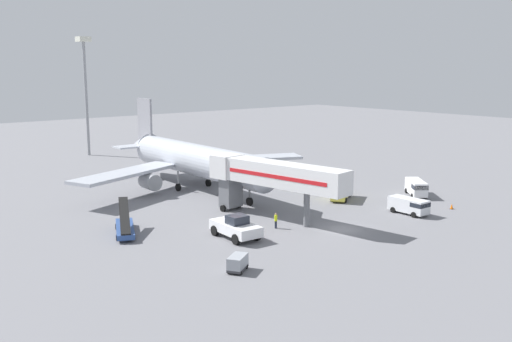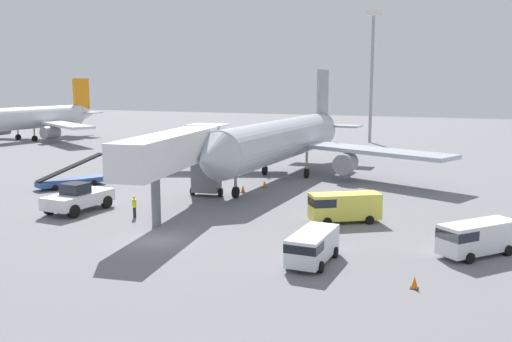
{
  "view_description": "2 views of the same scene",
  "coord_description": "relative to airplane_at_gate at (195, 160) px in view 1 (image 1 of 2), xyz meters",
  "views": [
    {
      "loc": [
        -46.72,
        -41.33,
        17.76
      ],
      "look_at": [
        2.1,
        17.35,
        3.9
      ],
      "focal_mm": 40.55,
      "sensor_mm": 36.0,
      "label": 1
    },
    {
      "loc": [
        20.58,
        -31.9,
        10.89
      ],
      "look_at": [
        -0.73,
        19.91,
        1.91
      ],
      "focal_mm": 38.84,
      "sensor_mm": 36.0,
      "label": 2
    }
  ],
  "objects": [
    {
      "name": "airplane_at_gate",
      "position": [
        0.0,
        0.0,
        0.0
      ],
      "size": [
        38.66,
        38.98,
        12.62
      ],
      "color": "#B7BCC6",
      "rests_on": "ground"
    },
    {
      "name": "safety_cone_charlie",
      "position": [
        0.26,
        -6.83,
        -4.01
      ],
      "size": [
        0.49,
        0.49,
        0.74
      ],
      "color": "black",
      "rests_on": "ground"
    },
    {
      "name": "jet_bridge",
      "position": [
        -2.42,
        -19.23,
        0.77
      ],
      "size": [
        6.0,
        19.17,
        6.91
      ],
      "color": "silver",
      "rests_on": "ground"
    },
    {
      "name": "safety_cone_bravo",
      "position": [
        -0.7,
        -10.24,
        -4.01
      ],
      "size": [
        0.49,
        0.49,
        0.74
      ],
      "color": "black",
      "rests_on": "ground"
    },
    {
      "name": "ground_plane",
      "position": [
        0.57,
        -28.05,
        -4.38
      ],
      "size": [
        300.0,
        300.0,
        0.0
      ],
      "primitive_type": "plane",
      "color": "slate"
    },
    {
      "name": "service_van_near_left",
      "position": [
        11.99,
        -28.75,
        -3.26
      ],
      "size": [
        2.31,
        5.01,
        1.94
      ],
      "color": "silver",
      "rests_on": "ground"
    },
    {
      "name": "apron_light_mast",
      "position": [
        1.99,
        41.54,
        12.15
      ],
      "size": [
        2.4,
        2.4,
        23.5
      ],
      "color": "#93969B",
      "rests_on": "ground"
    },
    {
      "name": "service_van_far_center",
      "position": [
        11.32,
        -18.16,
        -3.06
      ],
      "size": [
        5.66,
        4.58,
        2.31
      ],
      "color": "#E5DB4C",
      "rests_on": "ground"
    },
    {
      "name": "pushback_tug",
      "position": [
        -10.39,
        -23.09,
        -3.21
      ],
      "size": [
        3.32,
        6.26,
        2.5
      ],
      "color": "white",
      "rests_on": "ground"
    },
    {
      "name": "ground_crew_worker_foreground",
      "position": [
        -4.74,
        -23.04,
        -3.45
      ],
      "size": [
        0.39,
        0.39,
        1.75
      ],
      "color": "#1E2333",
      "rests_on": "ground"
    },
    {
      "name": "safety_cone_alpha",
      "position": [
        18.26,
        -30.65,
        -4.04
      ],
      "size": [
        0.45,
        0.45,
        0.68
      ],
      "color": "black",
      "rests_on": "ground"
    },
    {
      "name": "service_van_far_right",
      "position": [
        21.16,
        -23.33,
        -3.14
      ],
      "size": [
        5.01,
        5.4,
        2.16
      ],
      "color": "white",
      "rests_on": "ground"
    },
    {
      "name": "belt_loader_truck",
      "position": [
        -18.68,
        -14.33,
        -3.6
      ],
      "size": [
        4.69,
        7.17,
        3.32
      ],
      "color": "#2D4C8E",
      "rests_on": "ground"
    },
    {
      "name": "baggage_cart_mid_center",
      "position": [
        -16.42,
        -31.11,
        -3.59
      ],
      "size": [
        2.64,
        2.33,
        1.42
      ],
      "color": "#38383D",
      "rests_on": "ground"
    }
  ]
}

